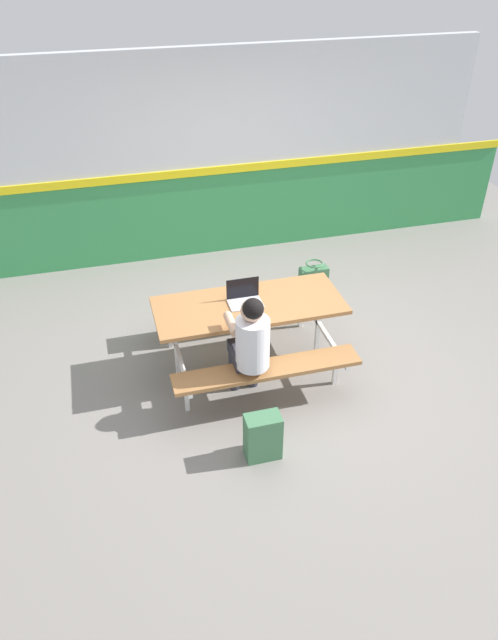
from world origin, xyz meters
name	(u,v)px	position (x,y,z in m)	size (l,w,h in m)	color
ground_plane	(279,360)	(0.00, 0.00, -0.01)	(10.00, 10.00, 0.02)	gray
accent_backdrop	(221,161)	(0.00, 2.56, 1.25)	(8.00, 0.14, 2.60)	#338C4C
picnic_table_main	(249,318)	(-0.33, 0.00, 0.57)	(1.83, 1.55, 0.74)	#9E6B3D
student_nearer	(250,342)	(-0.47, -0.56, 0.71)	(0.36, 0.53, 1.21)	#2D2D38
laptop_silver	(244,298)	(-0.36, 0.04, 0.79)	(0.32, 0.22, 0.22)	silver
backpack_dark	(263,436)	(-0.54, -1.23, 0.22)	(0.30, 0.22, 0.44)	#3F724C
tote_bag_bright	(313,280)	(0.78, 1.12, 0.19)	(0.34, 0.21, 0.43)	#3F724C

